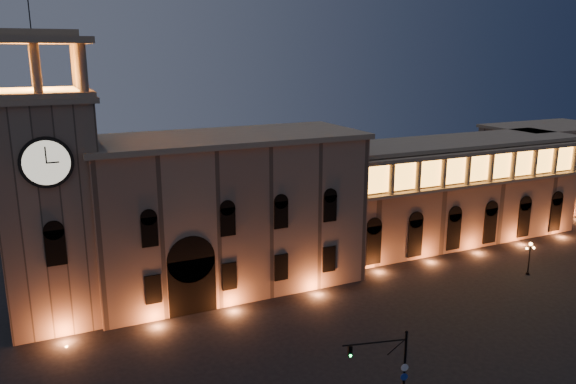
# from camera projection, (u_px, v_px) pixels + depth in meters

# --- Properties ---
(ground) EXTENTS (160.00, 160.00, 0.00)m
(ground) POSITION_uv_depth(u_px,v_px,m) (337.00, 373.00, 47.58)
(ground) COLOR black
(ground) RESTS_ON ground
(government_building) EXTENTS (30.80, 12.80, 17.60)m
(government_building) POSITION_uv_depth(u_px,v_px,m) (227.00, 212.00, 63.89)
(government_building) COLOR #856B57
(government_building) RESTS_ON ground
(clock_tower) EXTENTS (9.80, 9.80, 32.40)m
(clock_tower) POSITION_uv_depth(u_px,v_px,m) (49.00, 200.00, 54.62)
(clock_tower) COLOR #856B57
(clock_tower) RESTS_ON ground
(colonnade_wing) EXTENTS (40.60, 11.50, 14.50)m
(colonnade_wing) POSITION_uv_depth(u_px,v_px,m) (450.00, 190.00, 79.91)
(colonnade_wing) COLOR #806652
(colonnade_wing) RESTS_ON ground
(secondary_building) EXTENTS (20.00, 12.00, 14.00)m
(secondary_building) POSITION_uv_depth(u_px,v_px,m) (545.00, 169.00, 95.95)
(secondary_building) COLOR #806652
(secondary_building) RESTS_ON ground
(traffic_light) EXTENTS (4.96, 1.46, 6.97)m
(traffic_light) POSITION_uv_depth(u_px,v_px,m) (393.00, 372.00, 41.09)
(traffic_light) COLOR black
(traffic_light) RESTS_ON ground
(street_lamp_near) EXTENTS (1.42, 0.51, 4.14)m
(street_lamp_near) POSITION_uv_depth(u_px,v_px,m) (529.00, 255.00, 68.05)
(street_lamp_near) COLOR black
(street_lamp_near) RESTS_ON ground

